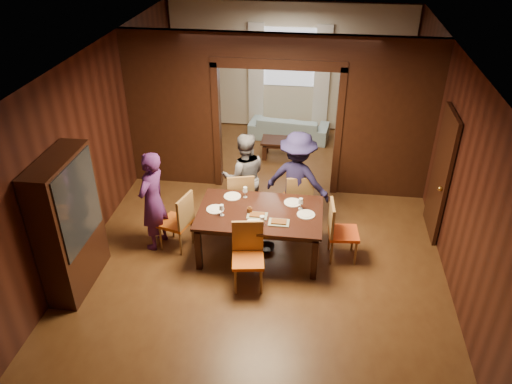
# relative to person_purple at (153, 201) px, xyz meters

# --- Properties ---
(floor) EXTENTS (9.00, 9.00, 0.00)m
(floor) POSITION_rel_person_purple_xyz_m (1.70, 0.49, -0.82)
(floor) COLOR #4F2C16
(floor) RESTS_ON ground
(ceiling) EXTENTS (5.50, 9.00, 0.02)m
(ceiling) POSITION_rel_person_purple_xyz_m (1.70, 0.49, 2.08)
(ceiling) COLOR silver
(ceiling) RESTS_ON room_walls
(room_walls) EXTENTS (5.52, 9.01, 2.90)m
(room_walls) POSITION_rel_person_purple_xyz_m (1.70, 2.38, 0.69)
(room_walls) COLOR black
(room_walls) RESTS_ON floor
(person_purple) EXTENTS (0.53, 0.67, 1.63)m
(person_purple) POSITION_rel_person_purple_xyz_m (0.00, 0.00, 0.00)
(person_purple) COLOR #4C1F5A
(person_purple) RESTS_ON floor
(person_grey) EXTENTS (0.89, 0.77, 1.56)m
(person_grey) POSITION_rel_person_purple_xyz_m (1.26, 1.00, -0.04)
(person_grey) COLOR slate
(person_grey) RESTS_ON floor
(person_navy) EXTENTS (1.21, 0.90, 1.67)m
(person_navy) POSITION_rel_person_purple_xyz_m (2.15, 0.91, 0.02)
(person_navy) COLOR #1B173A
(person_navy) RESTS_ON floor
(sofa) EXTENTS (1.85, 0.90, 0.52)m
(sofa) POSITION_rel_person_purple_xyz_m (1.78, 4.34, -0.55)
(sofa) COLOR #98BBC8
(sofa) RESTS_ON floor
(serving_bowl) EXTENTS (0.28, 0.28, 0.07)m
(serving_bowl) POSITION_rel_person_purple_xyz_m (1.74, 0.08, -0.02)
(serving_bowl) COLOR black
(serving_bowl) RESTS_ON dining_table
(dining_table) EXTENTS (1.86, 1.16, 0.76)m
(dining_table) POSITION_rel_person_purple_xyz_m (1.66, 0.01, -0.44)
(dining_table) COLOR black
(dining_table) RESTS_ON floor
(coffee_table) EXTENTS (0.80, 0.50, 0.40)m
(coffee_table) POSITION_rel_person_purple_xyz_m (1.67, 3.34, -0.62)
(coffee_table) COLOR black
(coffee_table) RESTS_ON floor
(chair_left) EXTENTS (0.54, 0.54, 0.97)m
(chair_left) POSITION_rel_person_purple_xyz_m (0.33, 0.00, -0.33)
(chair_left) COLOR #C05112
(chair_left) RESTS_ON floor
(chair_right) EXTENTS (0.48, 0.48, 0.97)m
(chair_right) POSITION_rel_person_purple_xyz_m (2.92, 0.06, -0.33)
(chair_right) COLOR #F14D16
(chair_right) RESTS_ON floor
(chair_far_l) EXTENTS (0.54, 0.54, 0.97)m
(chair_far_l) POSITION_rel_person_purple_xyz_m (1.21, 0.84, -0.33)
(chair_far_l) COLOR orange
(chair_far_l) RESTS_ON floor
(chair_far_r) EXTENTS (0.51, 0.51, 0.97)m
(chair_far_r) POSITION_rel_person_purple_xyz_m (2.17, 0.93, -0.33)
(chair_far_r) COLOR #BF5C12
(chair_far_r) RESTS_ON floor
(chair_near) EXTENTS (0.50, 0.50, 0.97)m
(chair_near) POSITION_rel_person_purple_xyz_m (1.58, -0.77, -0.33)
(chair_near) COLOR #D65A14
(chair_near) RESTS_ON floor
(hutch) EXTENTS (0.40, 1.20, 2.00)m
(hutch) POSITION_rel_person_purple_xyz_m (-0.83, -1.01, 0.18)
(hutch) COLOR black
(hutch) RESTS_ON floor
(door_right) EXTENTS (0.06, 0.90, 2.10)m
(door_right) POSITION_rel_person_purple_xyz_m (4.40, 0.99, 0.23)
(door_right) COLOR black
(door_right) RESTS_ON floor
(window_far) EXTENTS (1.20, 0.03, 1.30)m
(window_far) POSITION_rel_person_purple_xyz_m (1.70, 4.93, 0.88)
(window_far) COLOR silver
(window_far) RESTS_ON back_wall
(curtain_left) EXTENTS (0.35, 0.06, 2.40)m
(curtain_left) POSITION_rel_person_purple_xyz_m (0.95, 4.89, 0.43)
(curtain_left) COLOR white
(curtain_left) RESTS_ON back_wall
(curtain_right) EXTENTS (0.35, 0.06, 2.40)m
(curtain_right) POSITION_rel_person_purple_xyz_m (2.45, 4.89, 0.43)
(curtain_right) COLOR white
(curtain_right) RESTS_ON back_wall
(plate_left) EXTENTS (0.27, 0.27, 0.01)m
(plate_left) POSITION_rel_person_purple_xyz_m (0.98, -0.02, -0.05)
(plate_left) COLOR white
(plate_left) RESTS_ON dining_table
(plate_far_l) EXTENTS (0.27, 0.27, 0.01)m
(plate_far_l) POSITION_rel_person_purple_xyz_m (1.17, 0.38, -0.05)
(plate_far_l) COLOR white
(plate_far_l) RESTS_ON dining_table
(plate_far_r) EXTENTS (0.27, 0.27, 0.01)m
(plate_far_r) POSITION_rel_person_purple_xyz_m (2.12, 0.32, -0.05)
(plate_far_r) COLOR silver
(plate_far_r) RESTS_ON dining_table
(plate_right) EXTENTS (0.27, 0.27, 0.01)m
(plate_right) POSITION_rel_person_purple_xyz_m (2.34, 0.01, -0.05)
(plate_right) COLOR silver
(plate_right) RESTS_ON dining_table
(plate_near) EXTENTS (0.27, 0.27, 0.01)m
(plate_near) POSITION_rel_person_purple_xyz_m (1.62, -0.32, -0.05)
(plate_near) COLOR silver
(plate_near) RESTS_ON dining_table
(platter_a) EXTENTS (0.30, 0.20, 0.04)m
(platter_a) POSITION_rel_person_purple_xyz_m (1.63, -0.12, -0.04)
(platter_a) COLOR gray
(platter_a) RESTS_ON dining_table
(platter_b) EXTENTS (0.30, 0.20, 0.04)m
(platter_b) POSITION_rel_person_purple_xyz_m (1.96, -0.25, -0.04)
(platter_b) COLOR gray
(platter_b) RESTS_ON dining_table
(wineglass_left) EXTENTS (0.08, 0.08, 0.18)m
(wineglass_left) POSITION_rel_person_purple_xyz_m (1.11, -0.16, 0.03)
(wineglass_left) COLOR silver
(wineglass_left) RESTS_ON dining_table
(wineglass_far) EXTENTS (0.08, 0.08, 0.18)m
(wineglass_far) POSITION_rel_person_purple_xyz_m (1.37, 0.39, 0.03)
(wineglass_far) COLOR silver
(wineglass_far) RESTS_ON dining_table
(wineglass_right) EXTENTS (0.08, 0.08, 0.18)m
(wineglass_right) POSITION_rel_person_purple_xyz_m (2.25, 0.17, 0.03)
(wineglass_right) COLOR silver
(wineglass_right) RESTS_ON dining_table
(tumbler) EXTENTS (0.07, 0.07, 0.14)m
(tumbler) POSITION_rel_person_purple_xyz_m (1.73, -0.32, 0.01)
(tumbler) COLOR silver
(tumbler) RESTS_ON dining_table
(condiment_jar) EXTENTS (0.08, 0.08, 0.11)m
(condiment_jar) POSITION_rel_person_purple_xyz_m (1.51, -0.05, -0.00)
(condiment_jar) COLOR #4E2812
(condiment_jar) RESTS_ON dining_table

